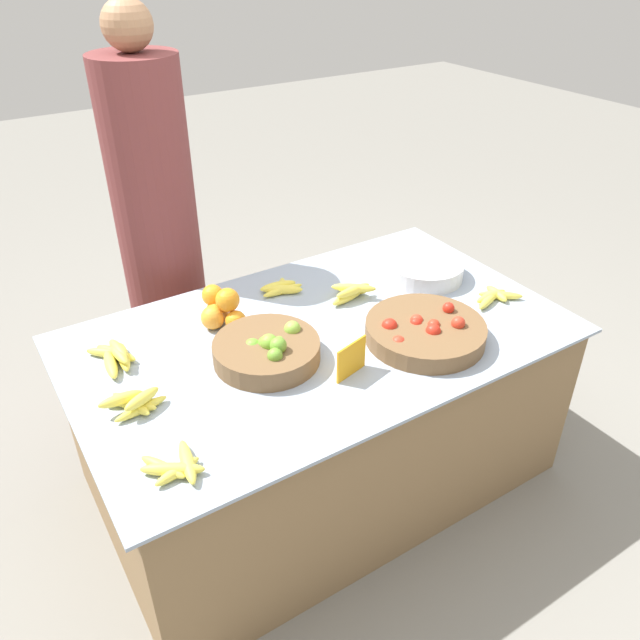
{
  "coord_description": "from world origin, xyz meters",
  "views": [
    {
      "loc": [
        -0.91,
        -1.44,
        1.78
      ],
      "look_at": [
        0.0,
        0.0,
        0.69
      ],
      "focal_mm": 35.0,
      "sensor_mm": 36.0,
      "label": 1
    }
  ],
  "objects_px": {
    "tomato_basket": "(425,331)",
    "metal_bowl": "(425,269)",
    "vendor_person": "(160,240)",
    "price_sign": "(351,359)",
    "lime_bowl": "(267,350)"
  },
  "relations": [
    {
      "from": "tomato_basket",
      "to": "metal_bowl",
      "type": "height_order",
      "value": "tomato_basket"
    },
    {
      "from": "lime_bowl",
      "to": "vendor_person",
      "type": "height_order",
      "value": "vendor_person"
    },
    {
      "from": "tomato_basket",
      "to": "metal_bowl",
      "type": "relative_size",
      "value": 1.33
    },
    {
      "from": "tomato_basket",
      "to": "vendor_person",
      "type": "distance_m",
      "value": 1.1
    },
    {
      "from": "vendor_person",
      "to": "metal_bowl",
      "type": "bearing_deg",
      "value": -39.11
    },
    {
      "from": "tomato_basket",
      "to": "vendor_person",
      "type": "relative_size",
      "value": 0.24
    },
    {
      "from": "metal_bowl",
      "to": "price_sign",
      "type": "height_order",
      "value": "price_sign"
    },
    {
      "from": "metal_bowl",
      "to": "vendor_person",
      "type": "xyz_separation_m",
      "value": [
        -0.79,
        0.65,
        0.06
      ]
    },
    {
      "from": "tomato_basket",
      "to": "price_sign",
      "type": "bearing_deg",
      "value": -175.2
    },
    {
      "from": "lime_bowl",
      "to": "metal_bowl",
      "type": "bearing_deg",
      "value": 11.23
    },
    {
      "from": "lime_bowl",
      "to": "metal_bowl",
      "type": "relative_size",
      "value": 1.14
    },
    {
      "from": "tomato_basket",
      "to": "metal_bowl",
      "type": "xyz_separation_m",
      "value": [
        0.27,
        0.32,
        0.0
      ]
    },
    {
      "from": "metal_bowl",
      "to": "vendor_person",
      "type": "distance_m",
      "value": 1.03
    },
    {
      "from": "vendor_person",
      "to": "price_sign",
      "type": "bearing_deg",
      "value": -77.79
    },
    {
      "from": "metal_bowl",
      "to": "price_sign",
      "type": "bearing_deg",
      "value": -149.08
    }
  ]
}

